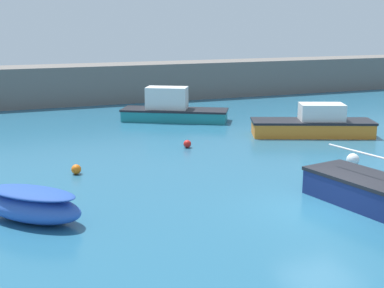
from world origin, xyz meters
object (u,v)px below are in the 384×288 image
mooring_buoy_orange (76,169)px  motorboat_with_cabin (314,124)px  mooring_buoy_pink (303,110)px  rowboat_with_red_cover (32,205)px  mooring_buoy_red (187,144)px  motorboat_grey_hull (172,109)px  mooring_buoy_white (353,160)px

mooring_buoy_orange → motorboat_with_cabin: bearing=11.8°
motorboat_with_cabin → mooring_buoy_pink: size_ratio=16.79×
rowboat_with_red_cover → mooring_buoy_pink: (18.97, 14.10, -0.32)m
motorboat_with_cabin → mooring_buoy_red: bearing=23.4°
motorboat_grey_hull → mooring_buoy_orange: 12.36m
mooring_buoy_orange → motorboat_grey_hull: bearing=52.1°
mooring_buoy_pink → mooring_buoy_orange: bearing=-150.9°
mooring_buoy_white → motorboat_with_cabin: bearing=70.9°
rowboat_with_red_cover → motorboat_grey_hull: (9.72, 14.48, 0.20)m
motorboat_grey_hull → mooring_buoy_red: (-1.75, -7.10, -0.53)m
rowboat_with_red_cover → motorboat_grey_hull: 17.44m
mooring_buoy_orange → mooring_buoy_white: 11.59m
motorboat_grey_hull → mooring_buoy_red: bearing=-73.9°
mooring_buoy_orange → mooring_buoy_red: size_ratio=1.05×
rowboat_with_red_cover → mooring_buoy_orange: size_ratio=8.65×
motorboat_grey_hull → mooring_buoy_pink: motorboat_grey_hull is taller
motorboat_grey_hull → mooring_buoy_orange: bearing=-98.0°
mooring_buoy_orange → mooring_buoy_red: bearing=24.4°
motorboat_with_cabin → mooring_buoy_orange: (-13.19, -2.75, -0.42)m
motorboat_grey_hull → mooring_buoy_red: size_ratio=17.35×
motorboat_grey_hull → mooring_buoy_white: (3.59, -12.83, -0.45)m
rowboat_with_red_cover → motorboat_grey_hull: size_ratio=0.52×
rowboat_with_red_cover → mooring_buoy_red: rowboat_with_red_cover is taller
mooring_buoy_orange → mooring_buoy_red: 6.40m
mooring_buoy_pink → mooring_buoy_red: mooring_buoy_pink is taller
mooring_buoy_white → mooring_buoy_pink: size_ratio=1.35×
motorboat_with_cabin → rowboat_with_red_cover: bearing=48.7°
motorboat_with_cabin → mooring_buoy_orange: size_ratio=16.82×
motorboat_with_cabin → mooring_buoy_red: (-7.36, -0.10, -0.43)m
mooring_buoy_pink → rowboat_with_red_cover: bearing=-143.4°
mooring_buoy_orange → mooring_buoy_pink: bearing=29.1°
mooring_buoy_orange → mooring_buoy_pink: same height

